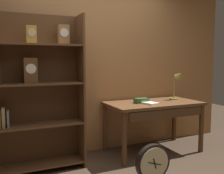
{
  "coord_description": "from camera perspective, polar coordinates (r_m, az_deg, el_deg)",
  "views": [
    {
      "loc": [
        -1.28,
        -2.2,
        1.36
      ],
      "look_at": [
        0.07,
        0.8,
        1.03
      ],
      "focal_mm": 41.28,
      "sensor_mm": 36.0,
      "label": 1
    }
  ],
  "objects": [
    {
      "name": "back_wood_panel",
      "position": [
        3.85,
        -4.74,
        4.87
      ],
      "size": [
        4.8,
        0.05,
        2.6
      ],
      "primitive_type": "cube",
      "color": "#9E6B3D",
      "rests_on": "ground"
    },
    {
      "name": "bookshelf",
      "position": [
        3.26,
        -18.1,
        -1.34
      ],
      "size": [
        1.26,
        0.33,
        1.94
      ],
      "color": "brown",
      "rests_on": "ground"
    },
    {
      "name": "workbench",
      "position": [
        3.87,
        9.33,
        -4.52
      ],
      "size": [
        1.39,
        0.74,
        0.75
      ],
      "color": "brown",
      "rests_on": "ground"
    },
    {
      "name": "desk_lamp",
      "position": [
        4.18,
        14.46,
        1.53
      ],
      "size": [
        0.2,
        0.21,
        0.47
      ],
      "color": "olive",
      "rests_on": "workbench"
    },
    {
      "name": "toolbox_small",
      "position": [
        3.77,
        6.53,
        -2.99
      ],
      "size": [
        0.21,
        0.12,
        0.07
      ],
      "primitive_type": "cube",
      "color": "#2D5123",
      "rests_on": "workbench"
    },
    {
      "name": "open_repair_manual",
      "position": [
        3.69,
        8.44,
        -3.56
      ],
      "size": [
        0.2,
        0.25,
        0.02
      ],
      "primitive_type": "cube",
      "rotation": [
        0.0,
        0.0,
        0.22
      ],
      "color": "silver",
      "rests_on": "workbench"
    },
    {
      "name": "round_clock_large",
      "position": [
        2.99,
        9.04,
        -16.46
      ],
      "size": [
        0.41,
        0.11,
        0.45
      ],
      "color": "black",
      "rests_on": "ground"
    }
  ]
}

